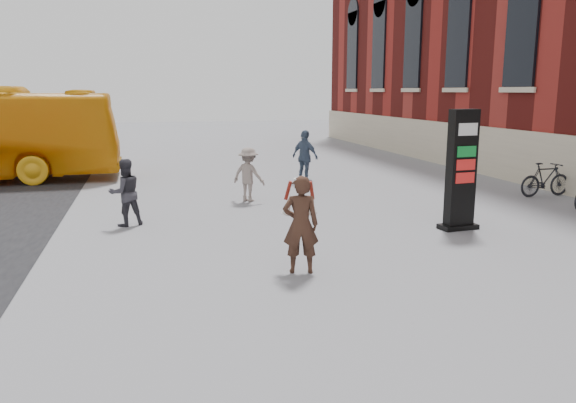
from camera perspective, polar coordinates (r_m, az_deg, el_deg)
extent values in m
plane|color=#9E9EA3|center=(9.94, 3.63, -7.08)|extent=(100.00, 100.00, 0.00)
cube|color=beige|center=(19.55, 25.19, 3.61)|extent=(0.18, 44.00, 1.80)
cube|color=black|center=(13.23, 17.19, 3.06)|extent=(0.68, 0.34, 2.72)
cube|color=black|center=(13.46, 16.87, -2.44)|extent=(0.91, 0.52, 0.11)
cube|color=white|center=(13.14, 17.42, 7.05)|extent=(0.52, 0.35, 0.27)
cube|color=#0E6326|center=(13.18, 17.30, 4.93)|extent=(0.52, 0.35, 0.24)
cube|color=#B21B19|center=(13.21, 17.22, 3.67)|extent=(0.52, 0.35, 0.24)
cube|color=#B21B19|center=(13.25, 17.15, 2.41)|extent=(0.52, 0.35, 0.24)
imported|color=black|center=(9.64, 1.30, -2.37)|extent=(0.69, 0.53, 1.71)
cylinder|color=white|center=(9.49, 1.32, 2.20)|extent=(0.24, 0.24, 0.06)
cone|color=white|center=(9.83, 2.40, -0.27)|extent=(0.27, 0.24, 0.41)
cylinder|color=maroon|center=(9.79, 2.41, 1.16)|extent=(0.15, 0.13, 0.35)
cone|color=white|center=(9.81, 0.01, -0.29)|extent=(0.25, 0.27, 0.41)
cylinder|color=maroon|center=(9.76, 0.01, 1.15)|extent=(0.13, 0.16, 0.35)
imported|color=#323138|center=(13.60, -16.20, 0.87)|extent=(0.92, 0.82, 1.57)
imported|color=gray|center=(16.01, -4.04, 2.74)|extent=(1.13, 1.09, 1.54)
imported|color=#42536C|center=(19.14, 1.75, 4.55)|extent=(0.96, 1.13, 1.81)
imported|color=black|center=(18.43, 24.68, 2.04)|extent=(1.73, 0.55, 1.03)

